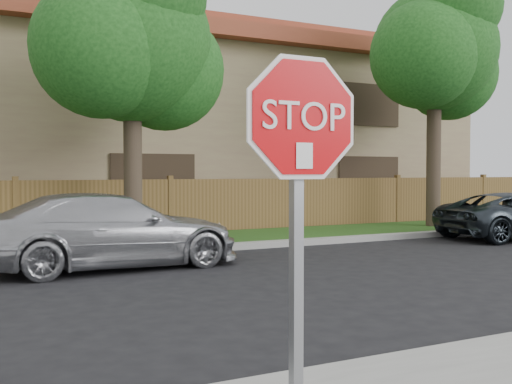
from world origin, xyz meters
TOP-DOWN VIEW (x-y plane):
  - far_curb at (0.00, 8.15)m, footprint 70.00×0.30m
  - grass_strip at (0.00, 9.80)m, footprint 70.00×3.00m
  - fence at (0.00, 11.40)m, footprint 70.00×0.12m
  - apartment_building at (0.00, 17.00)m, footprint 35.20×9.20m
  - tree_mid at (2.52, 9.57)m, footprint 4.80×3.90m
  - tree_right at (12.02, 9.57)m, footprint 4.80×3.90m
  - stop_sign at (0.51, -1.48)m, footprint 1.01×0.13m
  - sedan_right at (1.30, 6.78)m, footprint 4.99×2.24m

SIDE VIEW (x-z plane):
  - grass_strip at x=0.00m, z-range 0.00..0.12m
  - far_curb at x=0.00m, z-range 0.00..0.15m
  - sedan_right at x=1.30m, z-range 0.00..1.42m
  - fence at x=0.00m, z-range 0.00..1.60m
  - stop_sign at x=0.51m, z-range 0.55..3.11m
  - apartment_building at x=0.00m, z-range -0.07..7.13m
  - tree_mid at x=2.52m, z-range 1.20..8.55m
  - tree_right at x=12.02m, z-range 1.47..9.67m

